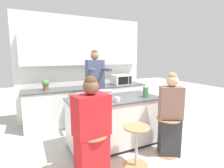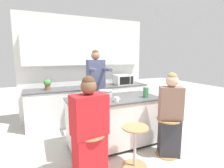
{
  "view_description": "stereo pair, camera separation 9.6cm",
  "coord_description": "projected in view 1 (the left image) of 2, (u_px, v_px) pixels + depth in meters",
  "views": [
    {
      "loc": [
        -1.42,
        -2.8,
        1.68
      ],
      "look_at": [
        0.0,
        0.08,
        1.16
      ],
      "focal_mm": 28.0,
      "sensor_mm": 36.0,
      "label": 1
    },
    {
      "loc": [
        -1.34,
        -2.84,
        1.68
      ],
      "look_at": [
        0.0,
        0.08,
        1.16
      ],
      "focal_mm": 28.0,
      "sensor_mm": 36.0,
      "label": 2
    }
  ],
  "objects": [
    {
      "name": "kitchen_island",
      "position": [
        114.0,
        121.0,
        3.29
      ],
      "size": [
        1.69,
        0.83,
        0.91
      ],
      "color": "black",
      "rests_on": "ground_plane"
    },
    {
      "name": "coffee_cup_near",
      "position": [
        117.0,
        99.0,
        2.94
      ],
      "size": [
        0.12,
        0.09,
        0.08
      ],
      "color": "white",
      "rests_on": "kitchen_island"
    },
    {
      "name": "bar_stool_rightmost",
      "position": [
        168.0,
        134.0,
        2.98
      ],
      "size": [
        0.4,
        0.4,
        0.64
      ],
      "color": "tan",
      "rests_on": "ground_plane"
    },
    {
      "name": "fruit_bowl",
      "position": [
        83.0,
        100.0,
        2.92
      ],
      "size": [
        0.22,
        0.22,
        0.08
      ],
      "color": "silver",
      "rests_on": "kitchen_island"
    },
    {
      "name": "microwave",
      "position": [
        121.0,
        80.0,
        4.86
      ],
      "size": [
        0.48,
        0.39,
        0.27
      ],
      "color": "white",
      "rests_on": "back_counter"
    },
    {
      "name": "mixing_bowl_steel",
      "position": [
        81.0,
        96.0,
        3.22
      ],
      "size": [
        0.23,
        0.23,
        0.08
      ],
      "color": "#B7BABC",
      "rests_on": "kitchen_island"
    },
    {
      "name": "back_counter",
      "position": [
        89.0,
        104.0,
        4.57
      ],
      "size": [
        3.15,
        0.65,
        0.9
      ],
      "color": "white",
      "rests_on": "ground_plane"
    },
    {
      "name": "person_cooking",
      "position": [
        95.0,
        92.0,
        3.83
      ],
      "size": [
        0.38,
        0.6,
        1.82
      ],
      "rotation": [
        0.0,
        0.0,
        -0.01
      ],
      "color": "#383842",
      "rests_on": "ground_plane"
    },
    {
      "name": "bar_stool_center",
      "position": [
        136.0,
        144.0,
        2.64
      ],
      "size": [
        0.4,
        0.4,
        0.64
      ],
      "color": "tan",
      "rests_on": "ground_plane"
    },
    {
      "name": "banana_bunch",
      "position": [
        103.0,
        103.0,
        2.79
      ],
      "size": [
        0.16,
        0.11,
        0.05
      ],
      "color": "yellow",
      "rests_on": "kitchen_island"
    },
    {
      "name": "coffee_cup_far",
      "position": [
        97.0,
        98.0,
        3.09
      ],
      "size": [
        0.11,
        0.08,
        0.08
      ],
      "color": "#DB4C51",
      "rests_on": "kitchen_island"
    },
    {
      "name": "cooking_pot",
      "position": [
        106.0,
        93.0,
        3.33
      ],
      "size": [
        0.35,
        0.26,
        0.12
      ],
      "color": "#B7BABC",
      "rests_on": "kitchen_island"
    },
    {
      "name": "juice_carton",
      "position": [
        146.0,
        92.0,
        3.28
      ],
      "size": [
        0.07,
        0.07,
        0.2
      ],
      "color": "#38844C",
      "rests_on": "kitchen_island"
    },
    {
      "name": "potted_plant",
      "position": [
        46.0,
        84.0,
        4.03
      ],
      "size": [
        0.17,
        0.17,
        0.25
      ],
      "color": "#93563D",
      "rests_on": "back_counter"
    },
    {
      "name": "bar_stool_leftmost",
      "position": [
        93.0,
        153.0,
        2.39
      ],
      "size": [
        0.4,
        0.4,
        0.64
      ],
      "color": "tan",
      "rests_on": "ground_plane"
    },
    {
      "name": "person_wrapped_blanket",
      "position": [
        92.0,
        132.0,
        2.32
      ],
      "size": [
        0.5,
        0.35,
        1.43
      ],
      "rotation": [
        0.0,
        0.0,
        0.15
      ],
      "color": "red",
      "rests_on": "ground_plane"
    },
    {
      "name": "person_seated_near",
      "position": [
        170.0,
        117.0,
        2.94
      ],
      "size": [
        0.43,
        0.39,
        1.42
      ],
      "rotation": [
        0.0,
        0.0,
        -0.5
      ],
      "color": "#333338",
      "rests_on": "ground_plane"
    },
    {
      "name": "ground_plane",
      "position": [
        114.0,
        144.0,
        3.36
      ],
      "size": [
        16.0,
        16.0,
        0.0
      ],
      "primitive_type": "plane",
      "color": "beige"
    },
    {
      "name": "wall_back",
      "position": [
        84.0,
        61.0,
        4.67
      ],
      "size": [
        3.39,
        0.22,
        2.7
      ],
      "color": "silver",
      "rests_on": "ground_plane"
    }
  ]
}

